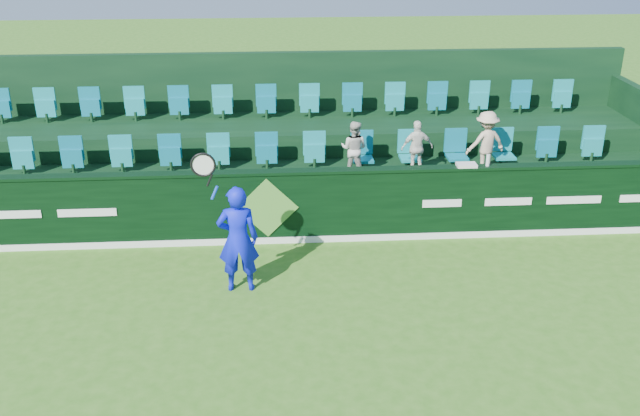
{
  "coord_description": "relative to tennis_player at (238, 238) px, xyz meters",
  "views": [
    {
      "loc": [
        0.18,
        -7.56,
        5.69
      ],
      "look_at": [
        0.85,
        2.8,
        1.15
      ],
      "focal_mm": 40.0,
      "sensor_mm": 36.0,
      "label": 1
    }
  ],
  "objects": [
    {
      "name": "towel",
      "position": [
        3.96,
        1.67,
        0.49
      ],
      "size": [
        0.35,
        0.23,
        0.05
      ],
      "primitive_type": "cube",
      "color": "silver",
      "rests_on": "sponsor_hoarding"
    },
    {
      "name": "drinks_bottle",
      "position": [
        4.34,
        1.67,
        0.57
      ],
      "size": [
        0.07,
        0.07,
        0.21
      ],
      "primitive_type": "cylinder",
      "color": "silver",
      "rests_on": "sponsor_hoarding"
    },
    {
      "name": "sponsor_hoarding",
      "position": [
        0.45,
        1.67,
        -0.21
      ],
      "size": [
        16.0,
        0.25,
        1.35
      ],
      "color": "black",
      "rests_on": "ground"
    },
    {
      "name": "tennis_player",
      "position": [
        0.0,
        0.0,
        0.0
      ],
      "size": [
        1.01,
        0.43,
        2.38
      ],
      "color": "#0D17E7",
      "rests_on": "ground"
    },
    {
      "name": "spectator_right",
      "position": [
        4.62,
        2.79,
        0.52
      ],
      "size": [
        0.87,
        0.62,
        1.21
      ],
      "primitive_type": "imported",
      "rotation": [
        0.0,
        0.0,
        3.38
      ],
      "color": "#D0B592",
      "rests_on": "stand_tier_front"
    },
    {
      "name": "seat_row_front",
      "position": [
        0.45,
        3.17,
        0.21
      ],
      "size": [
        13.5,
        0.5,
        0.6
      ],
      "primitive_type": "cube",
      "color": "teal",
      "rests_on": "stand_tier_front"
    },
    {
      "name": "ground",
      "position": [
        0.45,
        -2.33,
        -0.89
      ],
      "size": [
        60.0,
        60.0,
        0.0
      ],
      "primitive_type": "plane",
      "color": "#326B19",
      "rests_on": "ground"
    },
    {
      "name": "spectator_left",
      "position": [
        2.1,
        2.79,
        0.45
      ],
      "size": [
        0.64,
        0.58,
        1.07
      ],
      "primitive_type": "imported",
      "rotation": [
        0.0,
        0.0,
        2.73
      ],
      "color": "beige",
      "rests_on": "stand_tier_front"
    },
    {
      "name": "stand_rear",
      "position": [
        0.45,
        5.11,
        0.33
      ],
      "size": [
        16.0,
        4.1,
        2.6
      ],
      "color": "black",
      "rests_on": "ground"
    },
    {
      "name": "stand_tier_front",
      "position": [
        0.45,
        2.77,
        -0.49
      ],
      "size": [
        16.0,
        2.0,
        0.8
      ],
      "primitive_type": "cube",
      "color": "black",
      "rests_on": "ground"
    },
    {
      "name": "stand_tier_back",
      "position": [
        0.45,
        4.67,
        -0.24
      ],
      "size": [
        16.0,
        1.8,
        1.3
      ],
      "primitive_type": "cube",
      "color": "black",
      "rests_on": "ground"
    },
    {
      "name": "seat_row_back",
      "position": [
        0.45,
        4.97,
        0.71
      ],
      "size": [
        13.5,
        0.5,
        0.6
      ],
      "primitive_type": "cube",
      "color": "teal",
      "rests_on": "stand_tier_back"
    },
    {
      "name": "spectator_middle",
      "position": [
        3.3,
        2.79,
        0.44
      ],
      "size": [
        0.65,
        0.33,
        1.06
      ],
      "primitive_type": "imported",
      "rotation": [
        0.0,
        0.0,
        3.27
      ],
      "color": "white",
      "rests_on": "stand_tier_front"
    }
  ]
}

